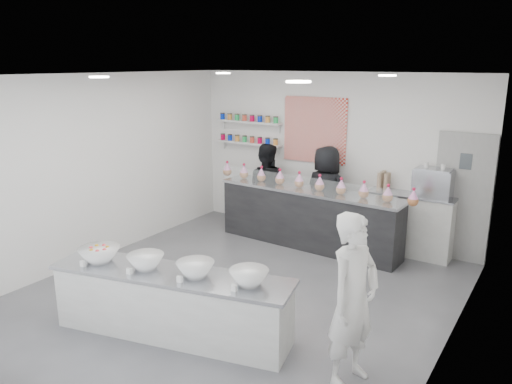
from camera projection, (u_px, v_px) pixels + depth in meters
floor at (239, 293)px, 7.03m from camera, size 6.00×6.00×0.00m
ceiling at (237, 75)px, 6.27m from camera, size 6.00×6.00×0.00m
back_wall at (332, 156)px, 9.09m from camera, size 5.50×0.00×5.50m
left_wall at (99, 168)px, 8.09m from camera, size 0.00×6.00×6.00m
right_wall at (455, 226)px, 5.21m from camera, size 0.00×6.00×6.00m
back_door at (462, 198)px, 7.98m from camera, size 0.88×0.04×2.10m
pattern_panel at (315, 130)px, 9.14m from camera, size 1.25×0.03×1.20m
jar_shelf_lower at (249, 143)px, 9.90m from camera, size 1.45×0.22×0.04m
jar_shelf_upper at (249, 122)px, 9.79m from camera, size 1.45×0.22×0.04m
preserve_jars at (248, 129)px, 9.81m from camera, size 1.45×0.10×0.56m
downlight_0 at (99, 77)px, 6.19m from camera, size 0.24×0.24×0.02m
downlight_1 at (298, 82)px, 4.73m from camera, size 0.24×0.24×0.02m
downlight_2 at (223, 73)px, 8.31m from camera, size 0.24×0.24×0.02m
downlight_3 at (387, 76)px, 6.85m from camera, size 0.24×0.24×0.02m
prep_counter at (172, 304)px, 5.88m from camera, size 3.00×1.30×0.80m
back_bar at (308, 218)px, 8.72m from camera, size 3.37×0.77×1.04m
sneeze_guard at (301, 185)px, 8.32m from camera, size 3.30×0.17×0.28m
espresso_ledge at (409, 224)px, 8.35m from camera, size 1.41×0.45×1.05m
espresso_machine at (433, 183)px, 7.99m from camera, size 0.59×0.41×0.45m
cup_stacks at (384, 182)px, 8.43m from camera, size 0.24×0.24×0.30m
prep_bowls at (170, 265)px, 5.75m from camera, size 2.45×1.06×0.18m
label_cards at (129, 284)px, 5.40m from camera, size 2.01×0.04×0.07m
cookie_bags at (309, 181)px, 8.55m from camera, size 3.77×0.34×0.29m
woman_prep at (353, 300)px, 4.90m from camera, size 0.58×0.74×1.78m
staff_left at (265, 188)px, 9.42m from camera, size 0.98×0.85×1.70m
staff_right at (326, 194)px, 8.88m from camera, size 0.91×0.65×1.75m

